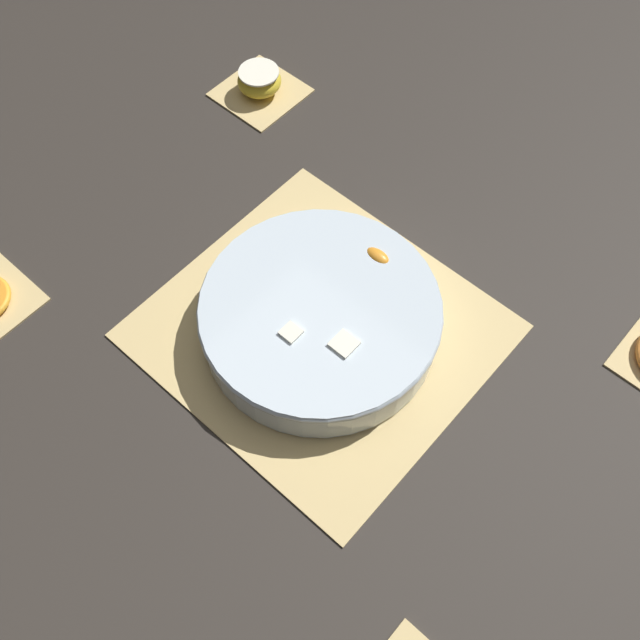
% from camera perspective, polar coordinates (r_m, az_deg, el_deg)
% --- Properties ---
extents(ground_plane, '(6.00, 6.00, 0.00)m').
position_cam_1_polar(ground_plane, '(0.96, 0.00, -0.89)').
color(ground_plane, '#2D2823').
extents(bamboo_mat_center, '(0.40, 0.37, 0.01)m').
position_cam_1_polar(bamboo_mat_center, '(0.95, 0.00, -0.80)').
color(bamboo_mat_center, '#D6B775').
rests_on(bamboo_mat_center, ground_plane).
extents(coaster_mat_near_right, '(0.12, 0.12, 0.01)m').
position_cam_1_polar(coaster_mat_near_right, '(1.23, -4.57, 16.94)').
color(coaster_mat_near_right, '#D6B775').
rests_on(coaster_mat_near_right, ground_plane).
extents(fruit_salad_bowl, '(0.30, 0.30, 0.06)m').
position_cam_1_polar(fruit_salad_bowl, '(0.92, 0.03, 0.33)').
color(fruit_salad_bowl, silver).
rests_on(fruit_salad_bowl, bamboo_mat_center).
extents(apple_half, '(0.07, 0.07, 0.04)m').
position_cam_1_polar(apple_half, '(1.21, -4.65, 17.73)').
color(apple_half, gold).
rests_on(apple_half, coaster_mat_near_right).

